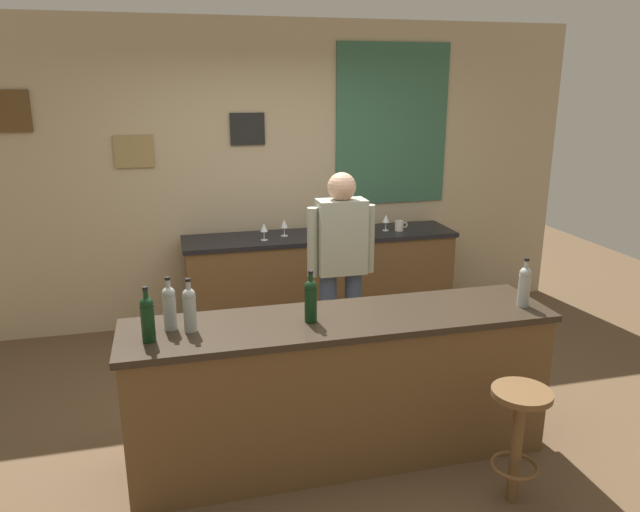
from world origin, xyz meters
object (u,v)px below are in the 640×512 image
(wine_bottle_b, at_px, (169,306))
(wine_bottle_d, at_px, (311,299))
(wine_bottle_c, at_px, (190,308))
(wine_glass_a, at_px, (264,228))
(wine_glass_d, at_px, (360,219))
(wine_bottle_a, at_px, (147,317))
(wine_glass_b, at_px, (284,224))
(bar_stool, at_px, (518,427))
(bartender, at_px, (341,263))
(wine_glass_c, at_px, (315,222))
(wine_bottle_e, at_px, (524,285))
(coffee_mug, at_px, (400,226))
(wine_glass_e, at_px, (386,219))

(wine_bottle_b, bearing_deg, wine_bottle_d, -6.09)
(wine_bottle_c, xyz_separation_m, wine_bottle_d, (0.68, -0.03, 0.00))
(wine_glass_a, height_order, wine_glass_d, same)
(wine_bottle_a, height_order, wine_glass_b, wine_bottle_a)
(bar_stool, xyz_separation_m, wine_glass_d, (-0.02, 2.73, 0.55))
(wine_bottle_a, bearing_deg, wine_bottle_b, 50.45)
(bartender, distance_m, wine_glass_b, 1.08)
(wine_glass_c, height_order, wine_glass_d, same)
(bartender, bearing_deg, wine_bottle_e, -52.71)
(wine_bottle_d, height_order, coffee_mug, wine_bottle_d)
(wine_bottle_a, distance_m, wine_glass_b, 2.42)
(wine_glass_d, bearing_deg, wine_bottle_d, -115.01)
(wine_bottle_c, bearing_deg, bar_stool, -21.77)
(wine_glass_b, bearing_deg, wine_glass_e, -1.70)
(bartender, xyz_separation_m, wine_glass_b, (-0.23, 1.05, 0.07))
(wine_bottle_b, bearing_deg, wine_glass_b, 62.65)
(wine_bottle_c, height_order, wine_glass_e, wine_bottle_c)
(wine_glass_c, xyz_separation_m, wine_glass_e, (0.67, -0.06, 0.00))
(bartender, bearing_deg, wine_glass_c, 86.54)
(wine_bottle_a, height_order, wine_glass_a, wine_bottle_a)
(wine_glass_c, xyz_separation_m, coffee_mug, (0.79, -0.09, -0.06))
(wine_bottle_e, height_order, wine_glass_c, wine_bottle_e)
(wine_bottle_e, xyz_separation_m, wine_glass_d, (-0.34, 2.17, -0.05))
(wine_glass_e, relative_size, coffee_mug, 1.24)
(wine_bottle_a, xyz_separation_m, wine_glass_e, (2.11, 2.11, -0.05))
(wine_bottle_b, relative_size, wine_glass_b, 1.97)
(wine_bottle_e, bearing_deg, coffee_mug, 89.53)
(wine_glass_b, height_order, wine_glass_e, same)
(wine_glass_e, height_order, coffee_mug, wine_glass_e)
(wine_bottle_d, bearing_deg, bar_stool, -32.64)
(wine_bottle_b, relative_size, wine_bottle_e, 1.00)
(wine_bottle_d, relative_size, wine_glass_a, 1.97)
(wine_bottle_b, xyz_separation_m, wine_glass_b, (1.03, 2.00, -0.05))
(wine_glass_a, relative_size, wine_glass_e, 1.00)
(wine_bottle_b, distance_m, wine_bottle_e, 2.11)
(wine_glass_d, distance_m, coffee_mug, 0.38)
(wine_bottle_a, distance_m, wine_glass_e, 2.98)
(bar_stool, bearing_deg, bartender, 107.24)
(coffee_mug, bearing_deg, wine_bottle_d, -123.60)
(wine_glass_d, bearing_deg, coffee_mug, -12.36)
(wine_bottle_d, bearing_deg, wine_glass_c, 75.52)
(wine_bottle_c, xyz_separation_m, coffee_mug, (2.02, 1.99, -0.11))
(wine_glass_a, height_order, wine_glass_e, same)
(wine_bottle_d, distance_m, wine_glass_c, 2.18)
(wine_bottle_e, relative_size, wine_glass_c, 1.97)
(bartender, height_order, wine_bottle_c, bartender)
(wine_glass_c, bearing_deg, wine_bottle_d, -104.48)
(wine_bottle_e, bearing_deg, wine_bottle_a, 179.36)
(bar_stool, bearing_deg, wine_bottle_d, 147.36)
(wine_bottle_c, xyz_separation_m, wine_glass_e, (1.89, 2.02, -0.05))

